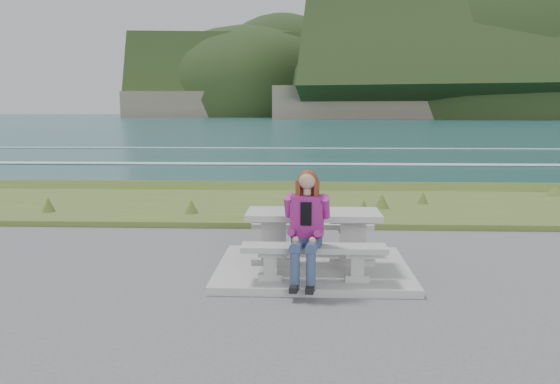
# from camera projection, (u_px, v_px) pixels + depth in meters

# --- Properties ---
(concrete_slab) EXTENTS (2.60, 2.10, 0.10)m
(concrete_slab) POSITION_uv_depth(u_px,v_px,m) (313.00, 268.00, 7.51)
(concrete_slab) COLOR gray
(concrete_slab) RESTS_ON ground
(picnic_table) EXTENTS (1.80, 0.75, 0.75)m
(picnic_table) POSITION_uv_depth(u_px,v_px,m) (313.00, 223.00, 7.41)
(picnic_table) COLOR gray
(picnic_table) RESTS_ON concrete_slab
(bench_landward) EXTENTS (1.80, 0.35, 0.45)m
(bench_landward) POSITION_uv_depth(u_px,v_px,m) (314.00, 253.00, 6.76)
(bench_landward) COLOR gray
(bench_landward) RESTS_ON concrete_slab
(bench_seaward) EXTENTS (1.80, 0.35, 0.45)m
(bench_seaward) POSITION_uv_depth(u_px,v_px,m) (312.00, 229.00, 8.14)
(bench_seaward) COLOR gray
(bench_seaward) RESTS_ON concrete_slab
(grass_verge) EXTENTS (160.00, 4.50, 0.22)m
(grass_verge) POSITION_uv_depth(u_px,v_px,m) (310.00, 208.00, 12.45)
(grass_verge) COLOR #345921
(grass_verge) RESTS_ON ground
(shore_drop) EXTENTS (160.00, 0.80, 2.20)m
(shore_drop) POSITION_uv_depth(u_px,v_px,m) (309.00, 190.00, 15.32)
(shore_drop) COLOR #695A4E
(shore_drop) RESTS_ON ground
(ocean) EXTENTS (1600.00, 1600.00, 0.09)m
(ocean) POSITION_uv_depth(u_px,v_px,m) (307.00, 178.00, 32.56)
(ocean) COLOR #1B494D
(ocean) RESTS_ON ground
(seated_woman) EXTENTS (0.46, 0.72, 1.39)m
(seated_woman) POSITION_uv_depth(u_px,v_px,m) (306.00, 243.00, 6.61)
(seated_woman) COLOR navy
(seated_woman) RESTS_ON concrete_slab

